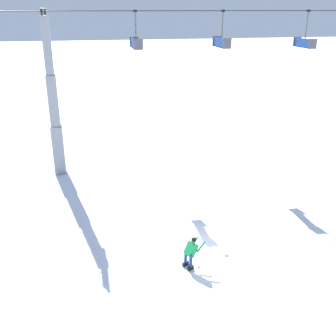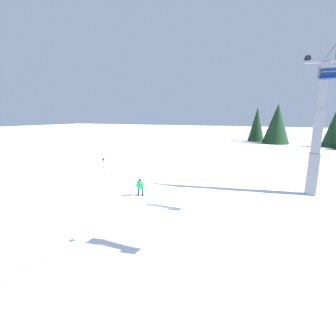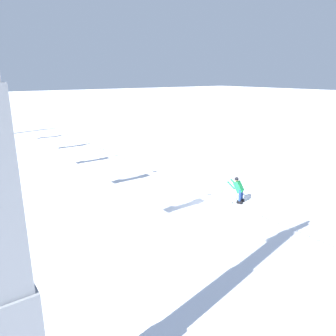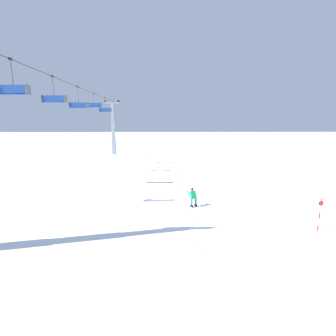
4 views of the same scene
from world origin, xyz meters
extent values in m
plane|color=white|center=(0.00, 0.00, 0.00)|extent=(260.00, 260.00, 0.00)
cube|color=white|center=(-1.22, -0.99, 0.01)|extent=(1.53, 0.73, 0.01)
cube|color=black|center=(-1.22, -0.99, 0.09)|extent=(0.30, 0.21, 0.16)
cylinder|color=navy|center=(-1.22, -0.99, 0.48)|extent=(0.13, 0.13, 0.61)
cube|color=white|center=(-1.08, -1.30, 0.01)|extent=(1.53, 0.73, 0.01)
cube|color=black|center=(-1.08, -1.30, 0.09)|extent=(0.30, 0.21, 0.16)
cylinder|color=navy|center=(-1.08, -1.30, 0.48)|extent=(0.13, 0.13, 0.61)
cube|color=green|center=(-1.02, -1.09, 0.86)|extent=(0.63, 0.59, 0.62)
sphere|color=#997051|center=(-0.89, -1.03, 1.23)|extent=(0.20, 0.20, 0.20)
sphere|color=black|center=(-0.89, -1.03, 1.26)|extent=(0.22, 0.22, 0.22)
cylinder|color=green|center=(-0.80, -0.74, 0.96)|extent=(0.46, 0.26, 0.41)
cylinder|color=gray|center=(-0.80, -0.69, 0.41)|extent=(0.39, 0.31, 1.04)
cylinder|color=black|center=(-0.98, -0.72, 0.05)|extent=(0.07, 0.07, 0.01)
cylinder|color=green|center=(-0.62, -1.16, 0.96)|extent=(0.46, 0.26, 0.41)
cylinder|color=gray|center=(-0.58, -1.20, 0.41)|extent=(0.48, 0.09, 1.04)
cylinder|color=black|center=(-0.72, -1.31, 0.05)|extent=(0.07, 0.07, 0.01)
camera|label=1|loc=(-4.83, -14.40, 10.04)|focal=42.24mm
camera|label=2|loc=(14.28, 8.09, 5.94)|focal=26.38mm
camera|label=3|loc=(-11.71, 11.13, 6.45)|focal=34.64mm
camera|label=4|loc=(-16.96, 1.01, 6.06)|focal=24.50mm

